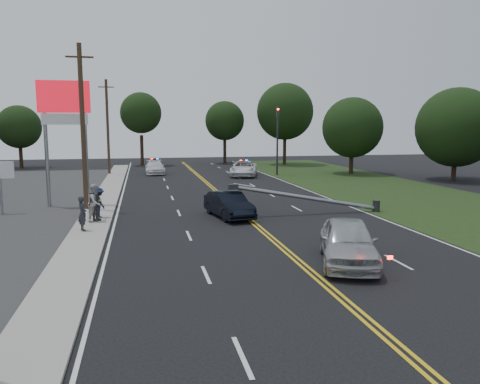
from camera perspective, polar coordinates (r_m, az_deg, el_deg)
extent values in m
plane|color=black|center=(19.32, 6.05, -7.50)|extent=(120.00, 120.00, 0.00)
cube|color=#9B968C|center=(28.28, -17.01, -2.71)|extent=(1.80, 70.00, 0.12)
cube|color=black|center=(34.15, 22.68, -1.27)|extent=(12.00, 80.00, 0.01)
cube|color=gold|center=(28.76, -0.09, -2.28)|extent=(0.36, 80.00, 0.00)
cylinder|color=gray|center=(32.28, -22.51, 4.48)|extent=(0.24, 0.24, 7.00)
cylinder|color=gray|center=(31.93, -18.26, 4.66)|extent=(0.24, 0.24, 7.00)
cube|color=#AF0B17|center=(32.09, -20.71, 10.82)|extent=(3.20, 0.35, 2.00)
cube|color=white|center=(32.04, -20.58, 8.32)|extent=(2.80, 0.30, 0.70)
cylinder|color=gray|center=(31.04, -27.14, 0.19)|extent=(0.14, 0.14, 2.80)
cylinder|color=#2D2D30|center=(49.76, 4.57, 6.11)|extent=(0.20, 0.20, 7.00)
cube|color=#2D2D30|center=(49.75, 4.61, 9.68)|extent=(0.28, 0.28, 0.90)
sphere|color=#FF0C07|center=(49.61, 4.67, 10.03)|extent=(0.22, 0.22, 0.22)
cylinder|color=#2D2D30|center=(29.61, 16.27, -1.64)|extent=(0.44, 0.44, 0.70)
cylinder|color=gray|center=(27.70, 8.21, -0.72)|extent=(8.90, 0.24, 1.80)
cube|color=#2D2D30|center=(26.40, -0.83, 0.64)|extent=(0.55, 0.32, 0.30)
cylinder|color=#382619|center=(29.89, -18.61, 7.32)|extent=(0.28, 0.28, 10.00)
cube|color=#382619|center=(30.16, -18.98, 15.31)|extent=(1.60, 0.10, 0.10)
cylinder|color=#382619|center=(51.81, -15.83, 7.57)|extent=(0.28, 0.28, 10.00)
cube|color=#382619|center=(51.96, -16.01, 12.20)|extent=(1.60, 0.10, 0.10)
cylinder|color=black|center=(64.27, -25.14, 3.99)|extent=(0.44, 0.44, 2.94)
sphere|color=black|center=(64.16, -25.34, 7.19)|extent=(5.28, 5.28, 5.28)
cylinder|color=black|center=(63.08, -11.87, 4.99)|extent=(0.44, 0.44, 3.98)
sphere|color=black|center=(63.03, -12.00, 9.42)|extent=(5.32, 5.32, 5.32)
cylinder|color=black|center=(65.35, -1.87, 5.01)|extent=(0.44, 0.44, 3.41)
sphere|color=black|center=(65.27, -1.89, 8.67)|extent=(5.39, 5.39, 5.39)
cylinder|color=black|center=(63.49, 5.46, 5.20)|extent=(0.44, 0.44, 4.11)
sphere|color=black|center=(63.44, 5.52, 9.74)|extent=(7.52, 7.52, 7.52)
cylinder|color=black|center=(52.39, 13.41, 3.77)|extent=(0.44, 0.44, 2.90)
sphere|color=black|center=(52.25, 13.54, 7.65)|extent=(6.47, 6.47, 6.47)
cylinder|color=black|center=(49.23, 24.65, 3.00)|extent=(0.44, 0.44, 2.92)
sphere|color=black|center=(49.09, 24.90, 7.16)|extent=(7.48, 7.48, 7.48)
imported|color=black|center=(26.60, -1.38, -1.54)|extent=(2.39, 4.69, 1.48)
imported|color=#AFB3B7|center=(18.19, 13.03, -5.90)|extent=(3.52, 5.34, 1.69)
imported|color=white|center=(48.53, 0.46, 2.87)|extent=(4.01, 6.10, 1.56)
imported|color=silver|center=(51.59, -10.34, 2.97)|extent=(2.06, 4.93, 1.42)
imported|color=#27282F|center=(23.91, -18.66, -2.49)|extent=(0.62, 0.73, 1.70)
imported|color=#AEADB2|center=(26.04, -17.20, -1.25)|extent=(1.13, 1.22, 2.00)
imported|color=#171E3B|center=(27.13, -16.79, -1.23)|extent=(1.06, 1.24, 1.66)
imported|color=#504640|center=(26.13, -17.23, -1.43)|extent=(0.93, 1.14, 1.82)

